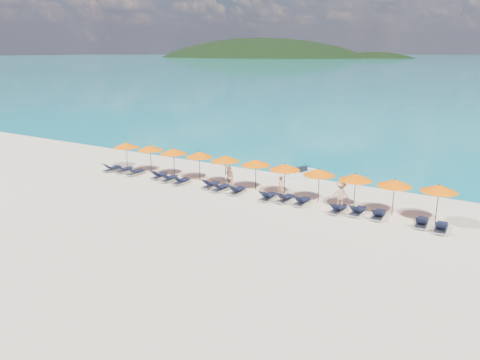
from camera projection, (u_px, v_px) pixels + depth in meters
The scene contains 35 objects.
ground at pixel (215, 210), 28.94m from camera, with size 1400.00×1400.00×0.00m, color beige.
headland_main at pixel (259, 86), 633.66m from camera, with size 374.00×242.00×126.50m.
headland_small at pixel (373, 88), 573.62m from camera, with size 162.00×126.00×85.50m.
jetski at pixel (302, 173), 36.12m from camera, with size 1.26×2.46×0.84m.
beachgoer_a at pixel (281, 187), 31.08m from camera, with size 0.54×0.35×1.47m, color tan.
beachgoer_b at pixel (229, 177), 33.17m from camera, with size 0.80×0.46×1.65m, color tan.
beachgoer_c at pixel (341, 195), 28.86m from camera, with size 1.17×0.54×1.81m, color tan.
umbrella_0 at pixel (126, 145), 38.36m from camera, with size 2.10×2.10×2.28m.
umbrella_1 at pixel (150, 148), 37.28m from camera, with size 2.10×2.10×2.28m.
umbrella_2 at pixel (174, 151), 36.03m from camera, with size 2.10×2.10×2.28m.
umbrella_3 at pixel (199, 154), 34.92m from camera, with size 2.10×2.10×2.28m.
umbrella_4 at pixel (225, 158), 33.65m from camera, with size 2.10×2.10×2.28m.
umbrella_5 at pixel (256, 162), 32.44m from camera, with size 2.10×2.10×2.28m.
umbrella_6 at pixel (285, 167), 31.18m from camera, with size 2.10×2.10×2.28m.
umbrella_7 at pixel (319, 172), 29.86m from camera, with size 2.10×2.10×2.28m.
umbrella_8 at pixel (356, 177), 28.70m from camera, with size 2.10×2.10×2.28m.
umbrella_9 at pixel (395, 183), 27.45m from camera, with size 2.10×2.10×2.28m.
umbrella_10 at pixel (439, 188), 26.37m from camera, with size 2.10×2.10×2.28m.
lounger_0 at pixel (112, 168), 38.09m from camera, with size 0.74×1.74×0.66m.
lounger_1 at pixel (125, 170), 37.71m from camera, with size 0.69×1.72×0.66m.
lounger_2 at pixel (135, 172), 36.95m from camera, with size 0.74×1.74×0.66m.
lounger_3 at pixel (159, 175), 35.96m from camera, with size 0.78×1.75×0.66m.
lounger_4 at pixel (169, 178), 35.14m from camera, with size 0.63×1.70×0.66m.
lounger_5 at pixel (181, 181), 34.42m from camera, with size 0.63×1.70×0.66m.
lounger_6 at pixel (211, 185), 33.51m from camera, with size 0.66×1.71×0.66m.
lounger_7 at pixel (221, 188), 32.74m from camera, with size 0.79×1.75×0.66m.
lounger_8 at pixel (237, 190), 32.11m from camera, with size 0.65×1.71×0.66m.
lounger_9 at pixel (268, 196), 30.80m from camera, with size 0.66×1.71×0.66m.
lounger_10 at pixel (285, 198), 30.43m from camera, with size 0.73×1.74×0.66m.
lounger_11 at pixel (302, 201), 29.85m from camera, with size 0.67×1.72×0.66m.
lounger_12 at pixel (338, 209), 28.39m from camera, with size 0.75×1.74×0.66m.
lounger_13 at pixel (358, 211), 28.03m from camera, with size 0.73×1.74×0.66m.
lounger_14 at pixel (379, 215), 27.40m from camera, with size 0.71×1.73×0.66m.
lounger_15 at pixel (422, 222), 26.16m from camera, with size 0.73×1.74×0.66m.
lounger_16 at pixel (441, 227), 25.44m from camera, with size 0.70×1.73×0.66m.
Camera 1 is at (15.68, -22.51, 9.54)m, focal length 35.00 mm.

